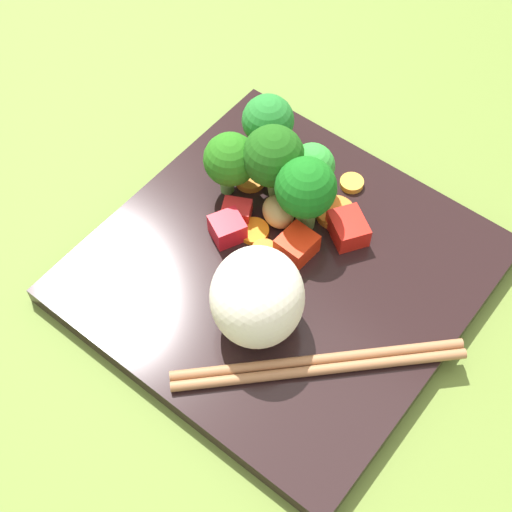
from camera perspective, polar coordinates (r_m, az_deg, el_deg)
The scene contains 21 objects.
ground_plane at distance 61.24cm, azimuth 1.96°, elevation -2.04°, with size 110.00×110.00×2.00cm, color olive.
square_plate at distance 59.74cm, azimuth 2.01°, elevation -1.13°, with size 28.23×28.23×1.57cm, color black.
rice_mound at distance 53.37cm, azimuth 0.09°, elevation -3.12°, with size 7.50×6.84×7.10cm, color white.
broccoli_floret_0 at distance 59.82cm, azimuth 1.33°, elevation 7.51°, with size 5.04×5.04×7.35cm.
broccoli_floret_1 at distance 60.83cm, azimuth -1.98°, elevation 7.30°, with size 4.42×4.42×6.02cm.
broccoli_floret_2 at distance 60.84cm, azimuth 4.25°, elevation 6.65°, with size 3.77×3.77×5.62cm.
broccoli_floret_3 at distance 63.28cm, azimuth 0.92°, elevation 10.16°, with size 4.39×4.39×6.45cm.
broccoli_floret_4 at distance 57.98cm, azimuth 3.81°, elevation 5.08°, with size 4.87×4.87×7.11cm.
carrot_slice_0 at distance 65.13cm, azimuth 2.81°, elevation 7.10°, with size 3.16×3.16×0.71cm, color orange.
carrot_slice_1 at distance 62.10cm, azimuth 5.76°, elevation 3.50°, with size 3.18×3.18×0.71cm, color orange.
carrot_slice_2 at distance 60.68cm, azimuth -0.19°, elevation 1.92°, with size 2.54×2.54×0.45cm, color orange.
carrot_slice_3 at distance 63.89cm, azimuth -0.45°, elevation 5.86°, with size 2.58×2.58×0.64cm, color orange.
carrot_slice_4 at distance 59.43cm, azimuth 0.42°, elevation 0.24°, with size 2.03×2.03×0.46cm, color orange.
carrot_slice_5 at distance 64.22cm, azimuth 7.29°, elevation 5.53°, with size 2.02×2.02×0.54cm, color gold.
pepper_chunk_0 at distance 61.27cm, azimuth -1.47°, elevation 3.43°, with size 2.33×1.85×1.45cm, color red.
pepper_chunk_1 at distance 60.41cm, azimuth 7.02°, elevation 2.11°, with size 3.19×2.62×1.86cm, color red.
pepper_chunk_2 at distance 59.20cm, azimuth 2.80°, elevation 1.04°, with size 2.82×2.58×1.90cm, color red.
pepper_chunk_3 at distance 59.95cm, azimuth -2.19°, elevation 2.11°, with size 2.39×2.50×1.94cm, color red.
pepper_chunk_4 at distance 64.96cm, azimuth -1.59°, elevation 7.64°, with size 2.05×1.76×1.69cm, color red.
chicken_piece_1 at distance 60.69cm, azimuth 1.71°, elevation 3.37°, with size 3.07×2.48×2.31cm, color tan.
chopstick_pair at distance 54.54cm, azimuth 4.81°, elevation -8.25°, with size 15.29×17.14×0.76cm.
Camera 1 is at (-20.03, 25.62, 50.90)cm, focal length 52.57 mm.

